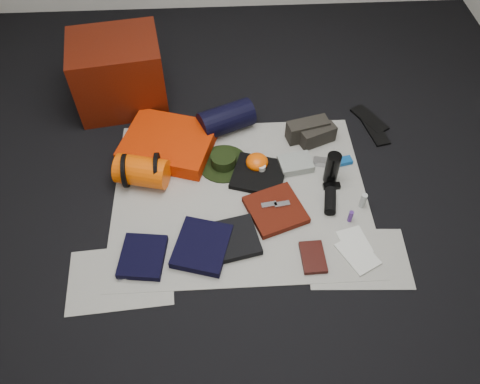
{
  "coord_description": "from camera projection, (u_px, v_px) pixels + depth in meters",
  "views": [
    {
      "loc": [
        -0.1,
        -1.83,
        2.34
      ],
      "look_at": [
        -0.01,
        -0.05,
        0.1
      ],
      "focal_mm": 35.0,
      "sensor_mm": 36.0,
      "label": 1
    }
  ],
  "objects": [
    {
      "name": "toiletry_purple",
      "position": [
        350.0,
        216.0,
        2.82
      ],
      "size": [
        0.04,
        0.04,
        0.08
      ],
      "primitive_type": "cylinder",
      "rotation": [
        0.0,
        0.0,
        -0.34
      ],
      "color": "#482577",
      "rests_on": "newspaper_mat"
    },
    {
      "name": "cyan_case",
      "position": [
        345.0,
        161.0,
        3.13
      ],
      "size": [
        0.11,
        0.08,
        0.03
      ],
      "primitive_type": "cube",
      "rotation": [
        0.0,
        0.0,
        0.21
      ],
      "color": "#0E498E",
      "rests_on": "newspaper_mat"
    },
    {
      "name": "trousers_navy_b",
      "position": [
        202.0,
        246.0,
        2.7
      ],
      "size": [
        0.38,
        0.41,
        0.05
      ],
      "primitive_type": "cube",
      "rotation": [
        0.0,
        0.0,
        -0.29
      ],
      "color": "black",
      "rests_on": "newspaper_mat"
    },
    {
      "name": "speaker",
      "position": [
        330.0,
        201.0,
        2.9
      ],
      "size": [
        0.1,
        0.19,
        0.07
      ],
      "primitive_type": "cylinder",
      "rotation": [
        1.57,
        0.0,
        -0.19
      ],
      "color": "black",
      "rests_on": "newspaper_mat"
    },
    {
      "name": "newspaper_sheet_front_left",
      "position": [
        121.0,
        278.0,
        2.61
      ],
      "size": [
        0.61,
        0.44,
        0.0
      ],
      "primitive_type": "cube",
      "rotation": [
        0.0,
        0.0,
        0.07
      ],
      "color": "beige",
      "rests_on": "floor"
    },
    {
      "name": "energy_bar_a",
      "position": [
        269.0,
        205.0,
        2.86
      ],
      "size": [
        0.1,
        0.05,
        0.01
      ],
      "primitive_type": "cube",
      "rotation": [
        0.0,
        0.0,
        0.14
      ],
      "color": "#B5B5BA",
      "rests_on": "red_shirt"
    },
    {
      "name": "toiletry_clear",
      "position": [
        363.0,
        201.0,
        2.88
      ],
      "size": [
        0.04,
        0.04,
        0.11
      ],
      "primitive_type": "cylinder",
      "rotation": [
        0.0,
        0.0,
        0.0
      ],
      "color": "#A4A9A4",
      "rests_on": "newspaper_mat"
    },
    {
      "name": "newspaper_mat",
      "position": [
        240.0,
        195.0,
        2.98
      ],
      "size": [
        1.6,
        1.3,
        0.01
      ],
      "primitive_type": "cube",
      "color": "beige",
      "rests_on": "floor"
    },
    {
      "name": "boonie_crown",
      "position": [
        223.0,
        159.0,
        3.1
      ],
      "size": [
        0.17,
        0.17,
        0.07
      ],
      "primitive_type": "cylinder",
      "color": "black",
      "rests_on": "boonie_brim"
    },
    {
      "name": "sack_strap_left",
      "position": [
        126.0,
        171.0,
        2.96
      ],
      "size": [
        0.02,
        0.22,
        0.22
      ],
      "primitive_type": "cylinder",
      "rotation": [
        0.0,
        1.57,
        0.0
      ],
      "color": "black",
      "rests_on": "newspaper_mat"
    },
    {
      "name": "orange_stuff_sack",
      "position": [
        257.0,
        162.0,
        3.08
      ],
      "size": [
        0.18,
        0.18,
        0.1
      ],
      "primitive_type": "ellipsoid",
      "rotation": [
        0.0,
        0.0,
        -0.29
      ],
      "color": "#E54E03",
      "rests_on": "newspaper_mat"
    },
    {
      "name": "trousers_charcoal",
      "position": [
        237.0,
        238.0,
        2.74
      ],
      "size": [
        0.29,
        0.32,
        0.04
      ],
      "primitive_type": "cube",
      "rotation": [
        0.0,
        0.0,
        0.21
      ],
      "color": "black",
      "rests_on": "newspaper_mat"
    },
    {
      "name": "map_booklet",
      "position": [
        358.0,
        254.0,
        2.69
      ],
      "size": [
        0.25,
        0.29,
        0.01
      ],
      "primitive_type": "cube",
      "rotation": [
        0.0,
        0.0,
        0.48
      ],
      "color": "silver",
      "rests_on": "newspaper_mat"
    },
    {
      "name": "compact_camera",
      "position": [
        321.0,
        162.0,
        3.12
      ],
      "size": [
        0.11,
        0.08,
        0.04
      ],
      "primitive_type": "cube",
      "rotation": [
        0.0,
        0.0,
        -0.19
      ],
      "color": "#B5B5BA",
      "rests_on": "newspaper_mat"
    },
    {
      "name": "sack_strap_right",
      "position": [
        158.0,
        170.0,
        2.96
      ],
      "size": [
        0.02,
        0.22,
        0.22
      ],
      "primitive_type": "cylinder",
      "rotation": [
        0.0,
        1.57,
        0.0
      ],
      "color": "black",
      "rests_on": "newspaper_mat"
    },
    {
      "name": "newspaper_sheet_front_right",
      "position": [
        358.0,
        258.0,
        2.69
      ],
      "size": [
        0.6,
        0.43,
        0.0
      ],
      "primitive_type": "cube",
      "rotation": [
        0.0,
        0.0,
        -0.05
      ],
      "color": "beige",
      "rests_on": "floor"
    },
    {
      "name": "sunglasses",
      "position": [
        332.0,
        186.0,
        3.0
      ],
      "size": [
        0.11,
        0.05,
        0.03
      ],
      "primitive_type": "cube",
      "rotation": [
        0.0,
        0.0,
        0.02
      ],
      "color": "black",
      "rests_on": "newspaper_mat"
    },
    {
      "name": "key_cluster",
      "position": [
        124.0,
        273.0,
        2.62
      ],
      "size": [
        0.1,
        0.1,
        0.01
      ],
      "primitive_type": "cube",
      "rotation": [
        0.0,
        0.0,
        0.3
      ],
      "color": "#B5B5BA",
      "rests_on": "newspaper_mat"
    },
    {
      "name": "flip_flop_right",
      "position": [
        375.0,
        131.0,
        3.33
      ],
      "size": [
        0.16,
        0.3,
        0.02
      ],
      "primitive_type": "cube",
      "rotation": [
        0.0,
        0.0,
        0.21
      ],
      "color": "black",
      "rests_on": "floor"
    },
    {
      "name": "hiking_boot_left",
      "position": [
        307.0,
        130.0,
        3.24
      ],
      "size": [
        0.3,
        0.17,
        0.14
      ],
      "primitive_type": "cube",
      "rotation": [
        0.0,
        0.0,
        0.24
      ],
      "color": "#292620",
      "rests_on": "newspaper_mat"
    },
    {
      "name": "water_bottle",
      "position": [
        332.0,
        168.0,
        2.96
      ],
      "size": [
        0.1,
        0.1,
        0.23
      ],
      "primitive_type": "cylinder",
      "rotation": [
        0.0,
        0.0,
        0.08
      ],
      "color": "black",
      "rests_on": "newspaper_mat"
    },
    {
      "name": "sleeping_pad",
      "position": [
        169.0,
        143.0,
        3.19
      ],
      "size": [
        0.7,
        0.63,
        0.11
      ],
      "primitive_type": "cube",
      "rotation": [
        0.0,
        0.0,
        -0.31
      ],
      "color": "red",
      "rests_on": "newspaper_mat"
    },
    {
      "name": "red_shirt",
      "position": [
        276.0,
        210.0,
        2.87
      ],
      "size": [
        0.41,
        0.41,
        0.04
      ],
      "primitive_type": "cube",
      "rotation": [
        0.0,
        0.0,
        0.34
      ],
      "color": "#4D1308",
      "rests_on": "newspaper_mat"
    },
    {
      "name": "hiking_boot_right",
      "position": [
        318.0,
        136.0,
        3.22
      ],
      "size": [
        0.26,
        0.18,
        0.12
      ],
      "primitive_type": "cube",
      "rotation": [
        0.0,
        0.0,
        0.39
      ],
      "color": "#292620",
      "rests_on": "newspaper_mat"
    },
    {
      "name": "map_printout",
      "position": [
        355.0,
        242.0,
        2.75
      ],
      "size": [
        0.2,
        0.23,
        0.01
      ],
      "primitive_type": "cube",
      "rotation": [
        0.0,
        0.0,
        0.25
      ],
      "color": "silver",
      "rests_on": "newspaper_mat"
    },
    {
      "name": "paperback_book",
      "position": [
        313.0,
        257.0,
        2.67
      ],
      "size": [
        0.14,
        0.21,
        0.03
      ],
      "primitive_type": "cube",
      "rotation": [
        0.0,
        0.0,
        0.03
      ],
      "color": "black",
      "rests_on": "newspaper_mat"
    },
    {
      "name": "first_aid_pouch",
      "position": [
        295.0,
        164.0,
        3.1
      ],
      "size": [
        0.24,
        0.19,
        0.05
      ],
      "primitive_type": "cube",
      "rotation": [
        0.0,
        0.0,
        0.17
      ],
      "color": "gray",
      "rests_on": "newspaper_mat"
    },
    {
      "name": "trousers_navy_a",
      "position": [
        143.0,
        257.0,
        2.67
      ],
      "size": [
        0.28,
        0.31,
        0.04
      ],
      "primitive_type": "cube",
      "rotation": [
        0.0,
        0.0,
        -0.13
      ],
      "color": "black",
      "rests_on": "newspaper_mat"
    },
    {
      "name": "tape_roll",
      "position": [
        262.0,
        168.0,
        3.05
      ],
      "size": [
        0.05,
        0.05,
        0.04
      ],
      "primitive_type": "cylinder",
      "color": "beige",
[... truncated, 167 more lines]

